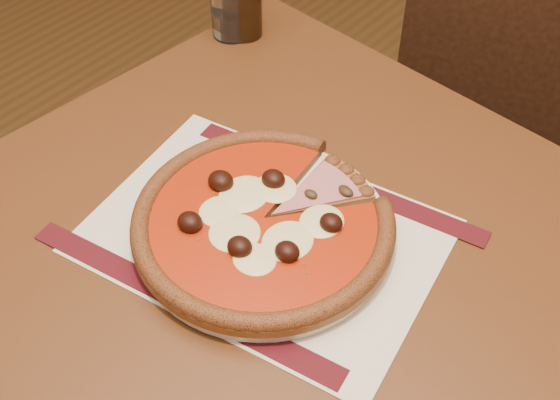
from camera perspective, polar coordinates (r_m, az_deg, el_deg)
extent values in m
cube|color=#5C3015|center=(0.92, -0.78, -2.85)|extent=(0.88, 0.88, 0.04)
cylinder|color=#5C3015|center=(1.53, -0.60, 2.00)|extent=(0.05, 0.05, 0.71)
cube|color=black|center=(1.66, 17.78, 7.38)|extent=(0.54, 0.54, 0.04)
cylinder|color=black|center=(1.95, 11.80, 6.66)|extent=(0.04, 0.04, 0.42)
cylinder|color=black|center=(1.69, 21.18, -4.05)|extent=(0.04, 0.04, 0.42)
cylinder|color=black|center=(1.68, 9.01, -0.77)|extent=(0.04, 0.04, 0.42)
cube|color=black|center=(1.36, 18.88, 10.67)|extent=(0.42, 0.17, 0.45)
cube|color=silver|center=(0.89, -1.33, -2.93)|extent=(0.47, 0.37, 0.00)
cylinder|color=white|center=(0.89, -1.34, -2.51)|extent=(0.32, 0.32, 0.02)
cylinder|color=#955124|center=(0.87, -1.36, -1.86)|extent=(0.33, 0.33, 0.01)
torus|color=brown|center=(0.87, -1.37, -1.60)|extent=(0.33, 0.33, 0.02)
cylinder|color=#A81B08|center=(0.87, -1.37, -1.55)|extent=(0.29, 0.29, 0.00)
ellipsoid|color=beige|center=(0.90, -0.44, 0.92)|extent=(0.05, 0.05, 0.01)
ellipsoid|color=beige|center=(0.91, -3.88, 1.83)|extent=(0.05, 0.05, 0.01)
ellipsoid|color=beige|center=(0.87, -4.57, -0.84)|extent=(0.05, 0.05, 0.01)
ellipsoid|color=beige|center=(0.84, -5.91, -3.66)|extent=(0.05, 0.05, 0.01)
ellipsoid|color=beige|center=(0.83, -1.91, -3.87)|extent=(0.05, 0.05, 0.01)
ellipsoid|color=beige|center=(0.83, 2.06, -4.55)|extent=(0.05, 0.05, 0.01)
ellipsoid|color=beige|center=(0.86, 1.93, -1.52)|extent=(0.05, 0.05, 0.01)
ellipsoid|color=black|center=(0.90, -0.59, 2.04)|extent=(0.03, 0.03, 0.02)
ellipsoid|color=black|center=(0.90, -5.24, 2.32)|extent=(0.03, 0.03, 0.02)
ellipsoid|color=black|center=(0.85, -5.39, -1.12)|extent=(0.03, 0.03, 0.02)
ellipsoid|color=black|center=(0.81, -4.48, -4.87)|extent=(0.03, 0.03, 0.02)
ellipsoid|color=black|center=(0.82, 0.43, -3.47)|extent=(0.03, 0.03, 0.02)
ellipsoid|color=black|center=(0.85, 4.61, -1.42)|extent=(0.03, 0.03, 0.02)
ellipsoid|color=#3C2A16|center=(0.88, 2.23, 0.02)|extent=(0.02, 0.01, 0.01)
ellipsoid|color=#3C2A16|center=(0.91, 3.96, 1.42)|extent=(0.02, 0.01, 0.01)
ellipsoid|color=#3C2A16|center=(0.89, 1.55, 0.69)|extent=(0.02, 0.01, 0.01)
cylinder|color=white|center=(1.23, -3.98, 14.98)|extent=(0.08, 0.08, 0.08)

